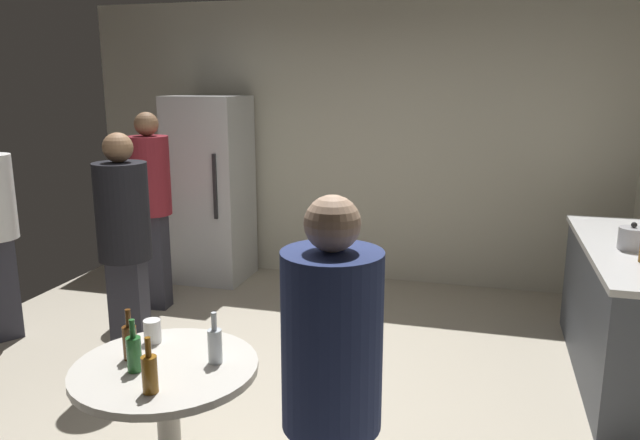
{
  "coord_description": "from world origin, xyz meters",
  "views": [
    {
      "loc": [
        1.32,
        -3.15,
        1.92
      ],
      "look_at": [
        0.36,
        0.33,
        1.1
      ],
      "focal_mm": 33.97,
      "sensor_mm": 36.0,
      "label": 1
    }
  ],
  "objects": [
    {
      "name": "kettle",
      "position": [
        2.23,
        0.89,
        0.97
      ],
      "size": [
        0.24,
        0.17,
        0.18
      ],
      "color": "#B2B2B7",
      "rests_on": "kitchen_counter"
    },
    {
      "name": "plastic_cup_white",
      "position": [
        -0.14,
        -0.82,
        0.79
      ],
      "size": [
        0.08,
        0.08,
        0.11
      ],
      "primitive_type": "cylinder",
      "color": "white",
      "rests_on": "foreground_table"
    },
    {
      "name": "refrigerator",
      "position": [
        -1.27,
        2.2,
        0.9
      ],
      "size": [
        0.7,
        0.68,
        1.8
      ],
      "color": "silver",
      "rests_on": "ground_plane"
    },
    {
      "name": "person_in_black_shirt",
      "position": [
        -0.91,
        0.17,
        0.94
      ],
      "size": [
        0.39,
        0.39,
        1.62
      ],
      "rotation": [
        0.0,
        0.0,
        -1.42
      ],
      "color": "#2D2D38",
      "rests_on": "ground_plane"
    },
    {
      "name": "beer_bottle_clear",
      "position": [
        0.24,
        -0.93,
        0.82
      ],
      "size": [
        0.06,
        0.06,
        0.23
      ],
      "color": "silver",
      "rests_on": "foreground_table"
    },
    {
      "name": "beer_bottle_brown",
      "position": [
        -0.14,
        -1.0,
        0.82
      ],
      "size": [
        0.06,
        0.06,
        0.23
      ],
      "color": "#593314",
      "rests_on": "foreground_table"
    },
    {
      "name": "wall_back",
      "position": [
        0.0,
        2.63,
        1.35
      ],
      "size": [
        5.32,
        0.06,
        2.7
      ],
      "primitive_type": "cube",
      "color": "beige",
      "rests_on": "ground_plane"
    },
    {
      "name": "ground_plane",
      "position": [
        0.0,
        0.0,
        -0.05
      ],
      "size": [
        5.2,
        5.2,
        0.1
      ],
      "primitive_type": "cube",
      "color": "#B2A893"
    },
    {
      "name": "person_in_maroon_shirt",
      "position": [
        -1.39,
        1.3,
        0.99
      ],
      "size": [
        0.37,
        0.37,
        1.69
      ],
      "rotation": [
        0.0,
        0.0,
        -1.49
      ],
      "color": "#2D2D38",
      "rests_on": "ground_plane"
    },
    {
      "name": "foreground_table",
      "position": [
        0.04,
        -1.01,
        0.63
      ],
      "size": [
        0.8,
        0.8,
        0.73
      ],
      "color": "beige",
      "rests_on": "ground_plane"
    },
    {
      "name": "person_in_navy_shirt",
      "position": [
        0.86,
        -1.34,
        0.92
      ],
      "size": [
        0.34,
        0.34,
        1.58
      ],
      "rotation": [
        0.0,
        0.0,
        3.16
      ],
      "color": "#2D2D38",
      "rests_on": "ground_plane"
    },
    {
      "name": "beer_bottle_green",
      "position": [
        -0.06,
        -1.1,
        0.82
      ],
      "size": [
        0.06,
        0.06,
        0.23
      ],
      "color": "#26662D",
      "rests_on": "foreground_table"
    },
    {
      "name": "beer_bottle_amber",
      "position": [
        0.1,
        -1.24,
        0.82
      ],
      "size": [
        0.06,
        0.06,
        0.23
      ],
      "color": "#8C5919",
      "rests_on": "foreground_table"
    },
    {
      "name": "kitchen_counter",
      "position": [
        2.28,
        0.96,
        0.45
      ],
      "size": [
        0.64,
        1.84,
        0.9
      ],
      "color": "#4C515B",
      "rests_on": "ground_plane"
    }
  ]
}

